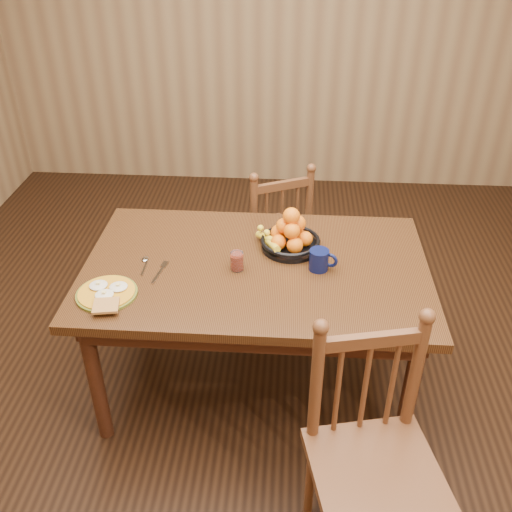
# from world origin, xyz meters

# --- Properties ---
(room) EXTENTS (4.52, 5.02, 2.72)m
(room) POSITION_xyz_m (0.00, 0.00, 1.35)
(room) COLOR black
(room) RESTS_ON ground
(dining_table) EXTENTS (1.60, 1.00, 0.75)m
(dining_table) POSITION_xyz_m (0.00, 0.00, 0.67)
(dining_table) COLOR black
(dining_table) RESTS_ON ground
(chair_far) EXTENTS (0.54, 0.53, 0.92)m
(chair_far) POSITION_xyz_m (0.04, 0.79, 0.45)
(chair_far) COLOR #532D19
(chair_far) RESTS_ON ground
(chair_near) EXTENTS (0.54, 0.52, 1.00)m
(chair_near) POSITION_xyz_m (0.48, -0.84, 0.49)
(chair_near) COLOR #532D19
(chair_near) RESTS_ON ground
(breakfast_plate) EXTENTS (0.26, 0.30, 0.04)m
(breakfast_plate) POSITION_xyz_m (-0.63, -0.28, 0.76)
(breakfast_plate) COLOR #59601E
(breakfast_plate) RESTS_ON dining_table
(fork) EXTENTS (0.05, 0.18, 0.00)m
(fork) POSITION_xyz_m (-0.43, -0.08, 0.75)
(fork) COLOR silver
(fork) RESTS_ON dining_table
(spoon) EXTENTS (0.04, 0.16, 0.01)m
(spoon) POSITION_xyz_m (-0.52, -0.02, 0.75)
(spoon) COLOR silver
(spoon) RESTS_ON dining_table
(coffee_mug) EXTENTS (0.13, 0.09, 0.10)m
(coffee_mug) POSITION_xyz_m (0.29, -0.01, 0.80)
(coffee_mug) COLOR #0A1038
(coffee_mug) RESTS_ON dining_table
(juice_glass) EXTENTS (0.06, 0.06, 0.09)m
(juice_glass) POSITION_xyz_m (-0.08, -0.04, 0.79)
(juice_glass) COLOR silver
(juice_glass) RESTS_ON dining_table
(fruit_bowl) EXTENTS (0.32, 0.29, 0.22)m
(fruit_bowl) POSITION_xyz_m (0.15, 0.16, 0.81)
(fruit_bowl) COLOR black
(fruit_bowl) RESTS_ON dining_table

